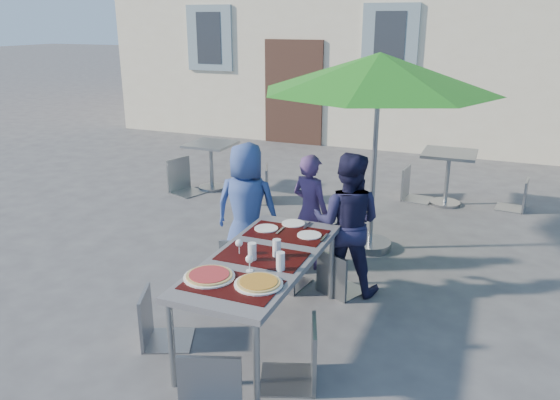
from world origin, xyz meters
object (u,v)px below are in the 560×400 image
at_px(chair_5, 205,358).
at_px(child_0, 247,208).
at_px(chair_4, 301,318).
at_px(patio_umbrella, 379,74).
at_px(child_1, 310,211).
at_px(dining_table, 262,262).
at_px(chair_1, 282,238).
at_px(bg_chair_r_0, 260,163).
at_px(pizza_near_left, 209,276).
at_px(cafe_table_0, 211,158).
at_px(cafe_table_1, 448,168).
at_px(child_2, 347,223).
at_px(chair_3, 155,287).
at_px(bg_chair_l_1, 414,165).
at_px(chair_2, 339,248).
at_px(bg_chair_l_0, 182,155).
at_px(pizza_near_right, 259,283).
at_px(chair_0, 241,233).
at_px(bg_chair_r_1, 521,176).

bearing_deg(chair_5, child_0, 109.54).
xyz_separation_m(chair_4, patio_umbrella, (-0.11, 2.67, 1.50)).
bearing_deg(child_1, dining_table, 114.60).
height_order(child_1, chair_1, child_1).
bearing_deg(bg_chair_r_0, patio_umbrella, -30.31).
xyz_separation_m(pizza_near_left, cafe_table_0, (-2.31, 4.15, -0.26)).
relative_size(bg_chair_r_0, cafe_table_1, 1.27).
xyz_separation_m(child_2, cafe_table_1, (0.64, 3.13, -0.15)).
bearing_deg(cafe_table_1, child_2, -101.55).
bearing_deg(patio_umbrella, chair_3, -114.46).
bearing_deg(child_0, chair_5, 100.90).
height_order(child_1, bg_chair_l_1, child_1).
relative_size(child_1, child_2, 0.89).
bearing_deg(chair_3, chair_2, 50.29).
relative_size(dining_table, bg_chair_l_1, 2.01).
xyz_separation_m(pizza_near_left, cafe_table_1, (1.26, 4.75, -0.21)).
relative_size(child_1, bg_chair_l_0, 1.25).
height_order(child_0, chair_4, child_0).
bearing_deg(pizza_near_right, chair_1, 105.27).
bearing_deg(pizza_near_right, chair_0, 121.07).
bearing_deg(chair_4, bg_chair_r_0, 118.33).
distance_m(pizza_near_left, child_1, 2.04).
bearing_deg(chair_2, dining_table, -110.75).
height_order(chair_2, bg_chair_r_0, bg_chair_r_0).
height_order(child_1, patio_umbrella, patio_umbrella).
bearing_deg(chair_3, chair_0, 82.61).
bearing_deg(cafe_table_0, child_2, -40.87).
xyz_separation_m(bg_chair_l_0, bg_chair_r_0, (1.31, 0.04, -0.01)).
relative_size(chair_0, chair_4, 1.00).
height_order(child_0, chair_1, child_0).
relative_size(child_0, chair_0, 1.52).
height_order(child_0, chair_3, child_0).
bearing_deg(chair_0, patio_umbrella, 52.71).
xyz_separation_m(chair_0, bg_chair_r_0, (-0.92, 2.49, 0.05)).
height_order(chair_3, bg_chair_r_1, chair_3).
xyz_separation_m(child_2, patio_umbrella, (-0.01, 1.11, 1.33)).
distance_m(pizza_near_left, chair_1, 1.42).
distance_m(pizza_near_right, chair_2, 1.50).
distance_m(chair_1, chair_3, 1.44).
relative_size(child_2, chair_0, 1.53).
xyz_separation_m(child_0, chair_0, (0.08, -0.31, -0.16)).
distance_m(child_0, bg_chair_l_1, 3.39).
xyz_separation_m(pizza_near_right, bg_chair_l_0, (-3.04, 3.79, -0.17)).
height_order(dining_table, chair_5, chair_5).
bearing_deg(bg_chair_l_0, child_2, -34.08).
bearing_deg(chair_2, bg_chair_r_1, 64.04).
relative_size(child_1, chair_2, 1.48).
height_order(chair_0, chair_4, same).
xyz_separation_m(child_2, chair_4, (0.10, -1.56, -0.17)).
bearing_deg(bg_chair_l_1, bg_chair_r_1, 3.05).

